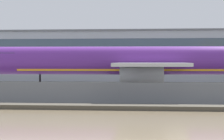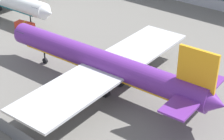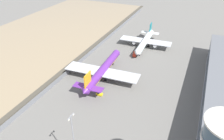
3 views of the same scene
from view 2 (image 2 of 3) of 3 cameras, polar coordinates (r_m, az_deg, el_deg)
The scene contains 5 objects.
ground_plane at distance 70.87m, azimuth -4.83°, elevation -3.82°, with size 500.00×500.00×0.00m, color #66635E.
perimeter_fence at distance 62.00m, azimuth -15.36°, elevation -8.81°, with size 280.00×0.10×2.80m.
cargo_jet_purple at distance 70.41m, azimuth -1.31°, elevation 1.02°, with size 49.70×42.87×13.77m.
baggage_tug at distance 69.05m, azimuth 11.60°, elevation -4.56°, with size 1.72×3.26×1.80m.
ops_van at distance 99.79m, azimuth -13.19°, elevation 6.54°, with size 5.51×3.07×2.48m.
Camera 2 is at (42.57, -41.50, 38.57)m, focal length 60.00 mm.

